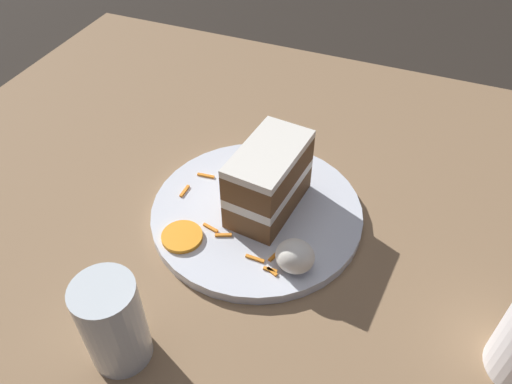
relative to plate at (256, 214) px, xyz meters
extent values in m
plane|color=black|center=(-0.03, 0.00, -0.04)|extent=(6.00, 6.00, 0.00)
cube|color=#846647|center=(-0.03, 0.00, -0.02)|extent=(1.05, 0.93, 0.03)
cylinder|color=silver|center=(0.00, 0.00, 0.00)|extent=(0.28, 0.28, 0.01)
cube|color=brown|center=(0.01, 0.01, 0.03)|extent=(0.08, 0.13, 0.04)
cube|color=white|center=(0.01, 0.01, 0.05)|extent=(0.08, 0.13, 0.01)
cube|color=brown|center=(0.01, 0.01, 0.07)|extent=(0.08, 0.13, 0.04)
cube|color=white|center=(0.01, 0.01, 0.10)|extent=(0.08, 0.13, 0.01)
ellipsoid|color=white|center=(0.08, -0.07, 0.03)|extent=(0.05, 0.04, 0.04)
cylinder|color=orange|center=(-0.07, -0.08, 0.01)|extent=(0.05, 0.05, 0.01)
cube|color=orange|center=(0.05, -0.07, 0.01)|extent=(0.01, 0.02, 0.00)
cube|color=orange|center=(0.03, -0.08, 0.01)|extent=(0.02, 0.00, 0.00)
cube|color=orange|center=(0.06, -0.09, 0.01)|extent=(0.02, 0.01, 0.00)
cube|color=orange|center=(-0.09, 0.04, 0.01)|extent=(0.03, 0.01, 0.00)
cube|color=orange|center=(-0.04, -0.05, 0.01)|extent=(0.02, 0.01, 0.00)
cube|color=orange|center=(0.05, -0.09, 0.01)|extent=(0.02, 0.00, 0.00)
cube|color=orange|center=(-0.04, 0.08, 0.01)|extent=(0.02, 0.02, 0.00)
cube|color=orange|center=(-0.02, -0.06, 0.01)|extent=(0.02, 0.01, 0.00)
cube|color=orange|center=(-0.10, 0.00, 0.01)|extent=(0.00, 0.02, 0.00)
cylinder|color=silver|center=(-0.06, -0.23, 0.05)|extent=(0.06, 0.06, 0.11)
cylinder|color=silver|center=(-0.06, -0.23, 0.01)|extent=(0.06, 0.06, 0.04)
camera|label=1|loc=(0.17, -0.43, 0.48)|focal=35.00mm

